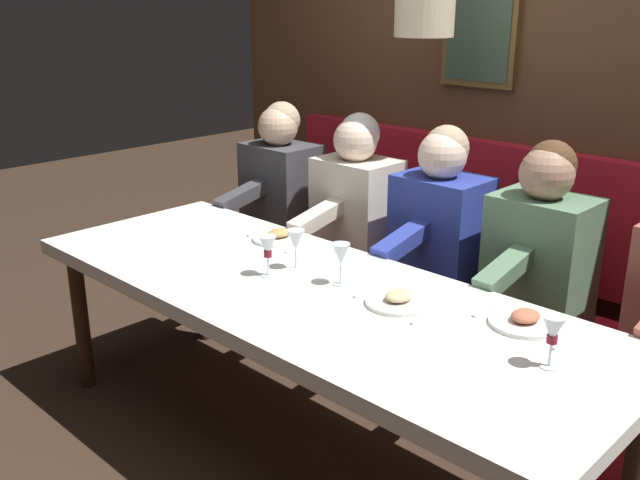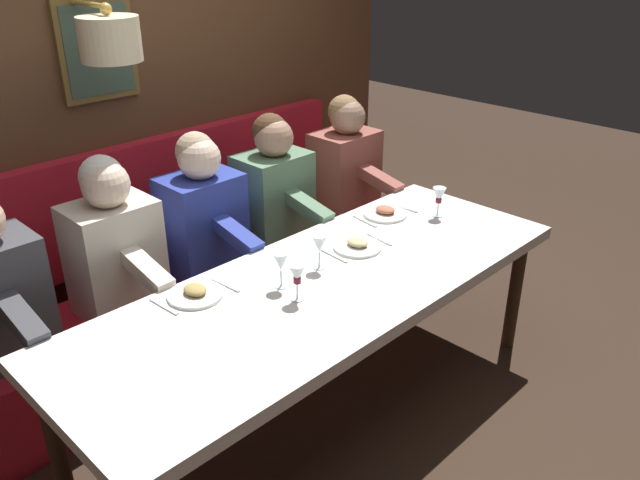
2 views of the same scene
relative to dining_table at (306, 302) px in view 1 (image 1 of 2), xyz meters
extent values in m
plane|color=#332319|center=(0.00, 0.00, -0.68)|extent=(12.00, 12.00, 0.00)
cube|color=white|center=(0.00, 0.00, 0.03)|extent=(0.90, 2.50, 0.06)
cylinder|color=#301E12|center=(-0.35, 1.15, -0.34)|extent=(0.07, 0.07, 0.68)
cylinder|color=#301E12|center=(0.35, -1.15, -0.34)|extent=(0.07, 0.07, 0.68)
cylinder|color=#301E12|center=(0.35, 1.15, -0.34)|extent=(0.07, 0.07, 0.68)
cube|color=red|center=(0.89, 0.00, -0.45)|extent=(0.52, 2.70, 0.45)
cube|color=#51331E|center=(1.48, 0.00, 0.77)|extent=(0.10, 3.90, 2.90)
cube|color=red|center=(1.39, 0.00, 0.09)|extent=(0.10, 2.70, 0.64)
cube|color=brown|center=(1.42, 0.20, 0.92)|extent=(0.04, 0.41, 0.50)
cube|color=#384C3D|center=(1.40, 0.20, 0.92)|extent=(0.01, 0.35, 0.44)
cylinder|color=beige|center=(1.08, 0.30, 1.02)|extent=(0.28, 0.28, 0.20)
cube|color=#567A5B|center=(0.89, -0.49, 0.05)|extent=(0.30, 0.40, 0.56)
sphere|color=#A37A60|center=(0.87, -0.49, 0.43)|extent=(0.22, 0.22, 0.22)
sphere|color=#4C331E|center=(0.90, -0.49, 0.46)|extent=(0.20, 0.20, 0.20)
cube|color=#567A5B|center=(0.60, -0.49, 0.09)|extent=(0.33, 0.09, 0.14)
cube|color=#283893|center=(0.89, 0.01, 0.05)|extent=(0.30, 0.40, 0.56)
sphere|color=beige|center=(0.87, 0.01, 0.43)|extent=(0.22, 0.22, 0.22)
sphere|color=tan|center=(0.90, 0.01, 0.46)|extent=(0.20, 0.20, 0.20)
cube|color=#283893|center=(0.60, 0.01, 0.09)|extent=(0.33, 0.09, 0.14)
cube|color=beige|center=(0.89, 0.53, 0.05)|extent=(0.30, 0.40, 0.56)
sphere|color=beige|center=(0.87, 0.53, 0.43)|extent=(0.22, 0.22, 0.22)
sphere|color=silver|center=(0.90, 0.53, 0.46)|extent=(0.20, 0.20, 0.20)
cube|color=beige|center=(0.60, 0.53, 0.09)|extent=(0.33, 0.09, 0.14)
cube|color=#3D3D42|center=(0.89, 1.09, 0.05)|extent=(0.30, 0.40, 0.56)
sphere|color=#D1A889|center=(0.87, 1.09, 0.43)|extent=(0.22, 0.22, 0.22)
sphere|color=tan|center=(0.90, 1.09, 0.46)|extent=(0.20, 0.20, 0.20)
cube|color=#3D3D42|center=(0.60, 1.09, 0.09)|extent=(0.33, 0.09, 0.14)
cylinder|color=white|center=(0.12, -0.35, 0.07)|extent=(0.24, 0.24, 0.01)
ellipsoid|color=#D1BC84|center=(0.12, -0.35, 0.10)|extent=(0.11, 0.09, 0.04)
cube|color=silver|center=(0.10, -0.50, 0.07)|extent=(0.17, 0.03, 0.01)
cube|color=silver|center=(0.14, -0.21, 0.07)|extent=(0.18, 0.03, 0.01)
cylinder|color=white|center=(0.30, 0.48, 0.07)|extent=(0.24, 0.24, 0.01)
ellipsoid|color=#AD8E4C|center=(0.30, 0.48, 0.10)|extent=(0.11, 0.09, 0.04)
cube|color=silver|center=(0.28, 0.33, 0.07)|extent=(0.17, 0.03, 0.01)
cube|color=silver|center=(0.32, 0.62, 0.07)|extent=(0.18, 0.03, 0.01)
cylinder|color=white|center=(0.27, -0.76, 0.07)|extent=(0.24, 0.24, 0.01)
ellipsoid|color=#B76647|center=(0.27, -0.76, 0.10)|extent=(0.11, 0.09, 0.04)
cube|color=silver|center=(0.25, -0.90, 0.07)|extent=(0.17, 0.03, 0.01)
cube|color=silver|center=(0.29, -0.61, 0.07)|extent=(0.18, 0.04, 0.01)
cylinder|color=silver|center=(-0.02, 0.19, 0.07)|extent=(0.06, 0.06, 0.00)
cylinder|color=silver|center=(-0.02, 0.19, 0.10)|extent=(0.01, 0.01, 0.07)
cone|color=silver|center=(-0.02, 0.19, 0.18)|extent=(0.07, 0.07, 0.08)
cylinder|color=maroon|center=(-0.02, 0.19, 0.16)|extent=(0.03, 0.03, 0.03)
cylinder|color=silver|center=(0.11, -0.08, 0.07)|extent=(0.06, 0.06, 0.00)
cylinder|color=silver|center=(0.11, -0.08, 0.10)|extent=(0.01, 0.01, 0.07)
cone|color=silver|center=(0.11, -0.08, 0.18)|extent=(0.07, 0.07, 0.08)
cylinder|color=silver|center=(0.07, -0.95, 0.07)|extent=(0.06, 0.06, 0.00)
cylinder|color=silver|center=(0.07, -0.95, 0.10)|extent=(0.01, 0.01, 0.07)
cone|color=silver|center=(0.07, -0.95, 0.18)|extent=(0.07, 0.07, 0.08)
cylinder|color=maroon|center=(0.07, -0.95, 0.15)|extent=(0.03, 0.03, 0.02)
cylinder|color=silver|center=(0.10, 0.16, 0.07)|extent=(0.06, 0.06, 0.00)
cylinder|color=silver|center=(0.10, 0.16, 0.10)|extent=(0.01, 0.01, 0.07)
cone|color=silver|center=(0.10, 0.16, 0.18)|extent=(0.07, 0.07, 0.08)
camera|label=1|loc=(-1.75, -1.77, 1.10)|focal=40.05mm
camera|label=2|loc=(-1.74, 1.79, 1.48)|focal=36.15mm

